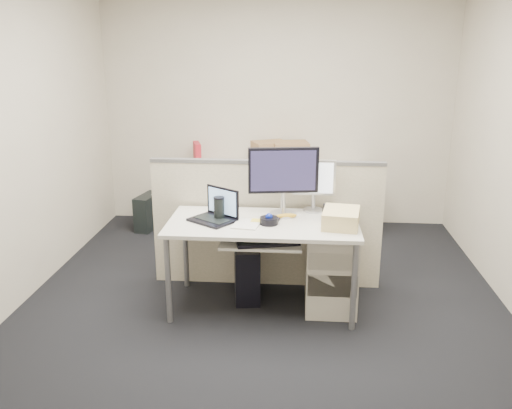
# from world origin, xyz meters

# --- Properties ---
(floor) EXTENTS (4.00, 4.50, 0.01)m
(floor) POSITION_xyz_m (0.00, 0.00, -0.01)
(floor) COLOR black
(floor) RESTS_ON ground
(wall_back) EXTENTS (4.00, 0.02, 2.70)m
(wall_back) POSITION_xyz_m (0.00, 2.25, 1.35)
(wall_back) COLOR beige
(wall_back) RESTS_ON ground
(wall_front) EXTENTS (4.00, 0.02, 2.70)m
(wall_front) POSITION_xyz_m (0.00, -2.25, 1.35)
(wall_front) COLOR beige
(wall_front) RESTS_ON ground
(wall_left) EXTENTS (0.02, 4.50, 2.70)m
(wall_left) POSITION_xyz_m (-2.00, 0.00, 1.35)
(wall_left) COLOR beige
(wall_left) RESTS_ON ground
(desk) EXTENTS (1.50, 0.75, 0.73)m
(desk) POSITION_xyz_m (0.00, 0.00, 0.66)
(desk) COLOR beige
(desk) RESTS_ON floor
(keyboard_tray) EXTENTS (0.62, 0.32, 0.02)m
(keyboard_tray) POSITION_xyz_m (0.00, -0.18, 0.62)
(keyboard_tray) COLOR beige
(keyboard_tray) RESTS_ON desk
(drawer_pedestal) EXTENTS (0.40, 0.55, 0.65)m
(drawer_pedestal) POSITION_xyz_m (0.55, 0.05, 0.33)
(drawer_pedestal) COLOR beige
(drawer_pedestal) RESTS_ON floor
(cubicle_partition) EXTENTS (2.00, 0.06, 1.10)m
(cubicle_partition) POSITION_xyz_m (0.00, 0.45, 0.55)
(cubicle_partition) COLOR beige
(cubicle_partition) RESTS_ON floor
(back_counter) EXTENTS (2.00, 0.60, 0.72)m
(back_counter) POSITION_xyz_m (0.00, 1.93, 0.36)
(back_counter) COLOR beige
(back_counter) RESTS_ON floor
(monitor_main) EXTENTS (0.59, 0.30, 0.56)m
(monitor_main) POSITION_xyz_m (0.15, 0.18, 1.01)
(monitor_main) COLOR black
(monitor_main) RESTS_ON desk
(monitor_small) EXTENTS (0.36, 0.19, 0.43)m
(monitor_small) POSITION_xyz_m (0.40, 0.32, 0.95)
(monitor_small) COLOR #B7B7BC
(monitor_small) RESTS_ON desk
(laptop) EXTENTS (0.42, 0.40, 0.25)m
(laptop) POSITION_xyz_m (-0.40, -0.02, 0.86)
(laptop) COLOR black
(laptop) RESTS_ON desk
(trackball) EXTENTS (0.18, 0.18, 0.05)m
(trackball) POSITION_xyz_m (0.05, -0.05, 0.76)
(trackball) COLOR black
(trackball) RESTS_ON desk
(desk_phone) EXTENTS (0.26, 0.22, 0.08)m
(desk_phone) POSITION_xyz_m (0.60, 0.08, 0.77)
(desk_phone) COLOR black
(desk_phone) RESTS_ON desk
(paper_stack) EXTENTS (0.23, 0.27, 0.01)m
(paper_stack) POSITION_xyz_m (-0.12, -0.08, 0.74)
(paper_stack) COLOR silver
(paper_stack) RESTS_ON desk
(sticky_pad) EXTENTS (0.09, 0.09, 0.01)m
(sticky_pad) POSITION_xyz_m (-0.05, 0.00, 0.74)
(sticky_pad) COLOR yellow
(sticky_pad) RESTS_ON desk
(travel_mug) EXTENTS (0.10, 0.10, 0.18)m
(travel_mug) POSITION_xyz_m (-0.35, 0.02, 0.82)
(travel_mug) COLOR black
(travel_mug) RESTS_ON desk
(banana) EXTENTS (0.19, 0.10, 0.04)m
(banana) POSITION_xyz_m (0.18, 0.10, 0.75)
(banana) COLOR yellow
(banana) RESTS_ON desk
(cellphone) EXTENTS (0.08, 0.12, 0.02)m
(cellphone) POSITION_xyz_m (0.10, 0.05, 0.74)
(cellphone) COLOR black
(cellphone) RESTS_ON desk
(manila_folders) EXTENTS (0.31, 0.38, 0.13)m
(manila_folders) POSITION_xyz_m (0.60, -0.05, 0.79)
(manila_folders) COLOR #E0C87E
(manila_folders) RESTS_ON desk
(keyboard) EXTENTS (0.50, 0.27, 0.03)m
(keyboard) POSITION_xyz_m (0.05, -0.22, 0.64)
(keyboard) COLOR black
(keyboard) RESTS_ON keyboard_tray
(pc_tower_desk) EXTENTS (0.27, 0.53, 0.47)m
(pc_tower_desk) POSITION_xyz_m (-0.15, 0.19, 0.23)
(pc_tower_desk) COLOR black
(pc_tower_desk) RESTS_ON floor
(pc_tower_spare_dark) EXTENTS (0.26, 0.46, 0.40)m
(pc_tower_spare_dark) POSITION_xyz_m (-1.45, 1.82, 0.20)
(pc_tower_spare_dark) COLOR black
(pc_tower_spare_dark) RESTS_ON floor
(pc_tower_spare_silver) EXTENTS (0.22, 0.45, 0.41)m
(pc_tower_spare_silver) POSITION_xyz_m (-1.30, 2.03, 0.20)
(pc_tower_spare_silver) COLOR #B7B7BC
(pc_tower_spare_silver) RESTS_ON floor
(cardboard_box_left) EXTENTS (0.46, 0.41, 0.28)m
(cardboard_box_left) POSITION_xyz_m (-0.06, 2.05, 0.86)
(cardboard_box_left) COLOR #A48453
(cardboard_box_left) RESTS_ON back_counter
(cardboard_box_right) EXTENTS (0.44, 0.37, 0.28)m
(cardboard_box_right) POSITION_xyz_m (0.17, 2.03, 0.86)
(cardboard_box_right) COLOR #A48453
(cardboard_box_right) RESTS_ON back_counter
(red_binder) EXTENTS (0.14, 0.28, 0.26)m
(red_binder) POSITION_xyz_m (-0.90, 2.03, 0.85)
(red_binder) COLOR #AC1C29
(red_binder) RESTS_ON back_counter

